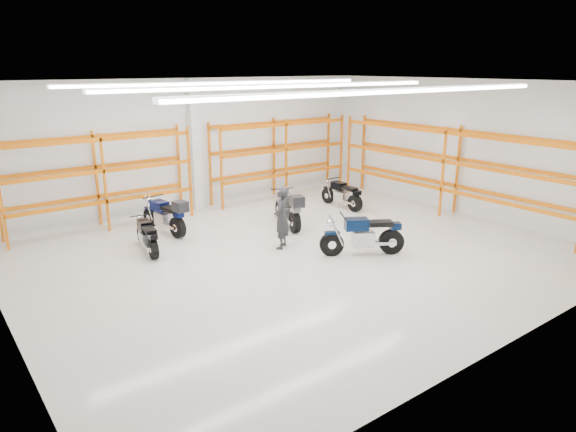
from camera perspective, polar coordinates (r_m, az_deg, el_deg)
ground at (r=13.92m, az=1.10°, el=-4.23°), size 14.00×14.00×0.00m
room_shell at (r=13.15m, az=1.11°, el=9.32°), size 14.02×12.02×4.51m
motorcycle_main at (r=13.85m, az=8.66°, el=-2.21°), size 2.05×1.31×1.13m
motorcycle_back_a at (r=14.42m, az=-15.38°, el=-2.26°), size 0.66×1.88×0.93m
motorcycle_back_b at (r=15.83m, az=-13.35°, el=-0.01°), size 0.78×2.24×1.15m
motorcycle_back_c at (r=16.03m, az=0.10°, el=0.73°), size 1.09×2.27×1.20m
motorcycle_back_d at (r=18.37m, az=6.12°, el=2.32°), size 0.67×2.02×0.99m
standing_man at (r=14.11m, az=-0.73°, el=-0.20°), size 0.75×0.73×1.74m
structural_column at (r=18.16m, az=-10.34°, el=7.73°), size 0.32×0.32×4.50m
pallet_racking_back_left at (r=16.69m, az=-20.20°, el=4.63°), size 5.67×0.87×3.00m
pallet_racking_back_right at (r=19.70m, az=-0.90°, el=7.28°), size 5.67×0.87×3.00m
pallet_racking_side at (r=18.04m, az=17.67°, el=5.76°), size 0.87×9.07×3.00m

